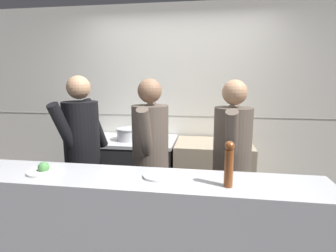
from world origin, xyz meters
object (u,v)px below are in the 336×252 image
pepper_mill (229,163)px  chef_line (231,162)px  chef_head_cook (83,152)px  oven_range (131,173)px  stock_pot (128,134)px  plated_dish_main (44,170)px  chef_sous (151,158)px  plated_dish_appetiser (159,176)px

pepper_mill → chef_line: 0.72m
chef_head_cook → oven_range: bearing=89.2°
stock_pot → plated_dish_main: bearing=-99.3°
oven_range → chef_line: chef_line is taller
plated_dish_main → chef_sous: (0.67, 0.62, -0.07)m
plated_dish_appetiser → chef_line: (0.56, 0.59, -0.06)m
chef_line → stock_pot: bearing=156.1°
chef_head_cook → chef_line: chef_head_cook is taller
pepper_mill → chef_head_cook: 1.53m
plated_dish_appetiser → chef_sous: chef_sous is taller
oven_range → stock_pot: bearing=-93.2°
stock_pot → plated_dish_appetiser: 1.48m
oven_range → plated_dish_appetiser: bearing=-65.6°
plated_dish_main → plated_dish_appetiser: plated_dish_main is taller
plated_dish_appetiser → pepper_mill: (0.47, -0.10, 0.15)m
plated_dish_appetiser → oven_range: bearing=114.4°
pepper_mill → chef_sous: bearing=134.4°
plated_dish_main → oven_range: bearing=80.9°
chef_line → chef_sous: bearing=-171.0°
chef_head_cook → chef_line: (1.43, -0.01, -0.02)m
pepper_mill → plated_dish_appetiser: bearing=168.3°
oven_range → plated_dish_appetiser: size_ratio=5.13×
stock_pot → chef_sous: size_ratio=0.18×
pepper_mill → chef_line: chef_line is taller
stock_pot → plated_dish_main: plated_dish_main is taller
plated_dish_appetiser → chef_head_cook: (-0.88, 0.60, -0.04)m
plated_dish_main → pepper_mill: 1.34m
chef_head_cook → chef_sous: bearing=14.6°
oven_range → plated_dish_main: size_ratio=4.84×
oven_range → chef_head_cook: chef_head_cook is taller
oven_range → plated_dish_appetiser: 1.61m
plated_dish_main → chef_line: (1.41, 0.63, -0.07)m
pepper_mill → chef_head_cook: chef_head_cook is taller
plated_dish_main → chef_sous: 0.92m
plated_dish_appetiser → chef_sous: 0.61m
chef_head_cook → plated_dish_appetiser: bearing=-17.8°
oven_range → chef_head_cook: 0.96m
chef_sous → pepper_mill: bearing=-46.9°
plated_dish_appetiser → chef_head_cook: chef_head_cook is taller
chef_head_cook → chef_sous: chef_head_cook is taller
oven_range → chef_head_cook: bearing=-107.4°
chef_line → pepper_mill: bearing=-88.7°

